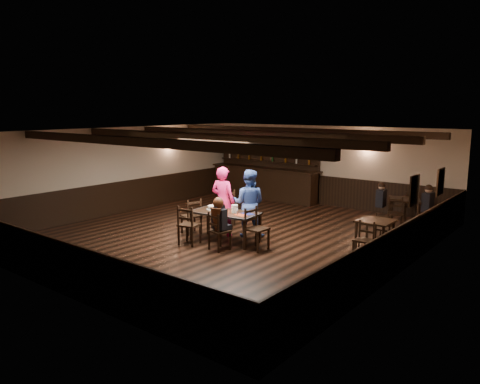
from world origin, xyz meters
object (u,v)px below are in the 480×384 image
Objects in this scene: woman_pink at (223,201)px; man_blue at (249,203)px; cake at (213,208)px; chair_near_right at (217,228)px; bar_counter at (265,179)px; dining_table at (225,215)px; chair_near_left at (187,222)px.

woman_pink is 1.03× the size of man_blue.
woman_pink reaches higher than cake.
cake is at bearing 136.15° from chair_near_right.
cake is at bearing 78.42° from woman_pink.
bar_counter is at bearing -82.60° from man_blue.
dining_table is 0.40× the size of bar_counter.
dining_table is 0.80m from chair_near_right.
man_blue is 0.93m from cake.
bar_counter is at bearing 111.88° from cake.
bar_counter is (-2.73, 4.58, -0.15)m from man_blue.
dining_table is at bearing -64.29° from bar_counter.
man_blue reaches higher than chair_near_right.
bar_counter reaches higher than chair_near_left.
chair_near_right is at bearing -64.32° from bar_counter.
cake is (0.07, 0.85, 0.23)m from chair_near_left.
woman_pink is 0.68m from man_blue.
chair_near_right is at bearing 115.00° from woman_pink.
cake is at bearing -68.12° from bar_counter.
bar_counter is at bearing -75.61° from woman_pink.
woman_pink reaches higher than dining_table.
chair_near_left is (-0.51, -0.82, -0.11)m from dining_table.
chair_near_left is 2.97× the size of cake.
dining_table is at bearing 58.06° from chair_near_left.
chair_near_right is 0.20× the size of bar_counter.
chair_near_left is 0.56× the size of man_blue.
bar_counter is (-2.56, 5.31, 0.05)m from dining_table.
chair_near_right is at bearing -64.57° from dining_table.
woman_pink is 5.51× the size of cake.
chair_near_left is 0.88m from cake.
chair_near_right is 2.77× the size of cake.
chair_near_left is 0.22× the size of bar_counter.
cake is at bearing 85.31° from chair_near_left.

